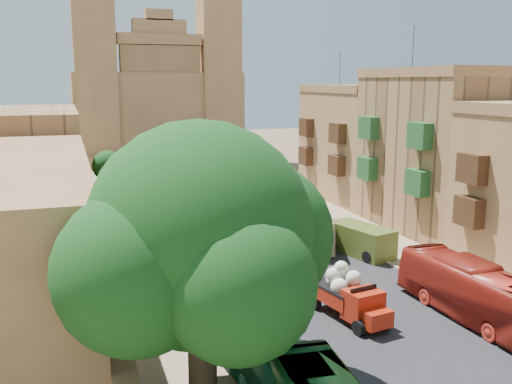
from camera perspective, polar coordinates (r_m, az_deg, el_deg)
road_surface at (r=49.98m, az=-1.44°, el=-3.67°), size 14.00×140.00×0.01m
sidewalk_east at (r=53.43m, az=8.36°, el=-2.82°), size 5.00×140.00×0.01m
sidewalk_west at (r=48.19m, az=-12.35°, el=-4.48°), size 5.00×140.00×0.01m
kerb_east at (r=52.36m, az=5.91°, el=-2.98°), size 0.25×140.00×0.12m
kerb_west at (r=48.47m, az=-9.41°, el=-4.22°), size 0.25×140.00×0.12m
townhouse_c at (r=51.33m, az=17.57°, el=4.05°), size 9.00×14.00×17.40m
townhouse_d at (r=63.21m, az=10.11°, el=4.92°), size 9.00×14.00×15.90m
west_wall at (r=38.17m, az=-15.29°, el=-7.34°), size 1.00×40.00×1.80m
west_building_low at (r=35.53m, az=-24.27°, el=-3.76°), size 10.00×28.00×8.40m
west_building_mid at (r=60.90m, az=-21.96°, el=2.97°), size 10.00×22.00×10.00m
church at (r=95.98m, az=-10.05°, el=8.95°), size 28.00×22.50×36.30m
ficus_tree at (r=21.64m, az=-5.35°, el=-5.00°), size 11.34×10.43×11.34m
street_tree_a at (r=30.02m, az=-9.84°, el=-7.07°), size 3.33×3.33×5.11m
street_tree_b at (r=41.54m, az=-12.33°, el=-2.20°), size 3.26×3.26×5.01m
street_tree_c at (r=53.28m, az=-13.72°, el=0.46°), size 3.12×3.12×4.80m
street_tree_d at (r=65.06m, az=-14.62°, el=2.53°), size 3.39×3.39×5.21m
red_truck at (r=31.60m, az=9.34°, el=-10.15°), size 2.86×5.43×3.03m
olive_pickup at (r=43.12m, az=10.42°, el=-4.79°), size 3.58×5.66×2.17m
bus_green_north at (r=23.28m, az=3.11°, el=-18.12°), size 3.24×9.71×2.65m
bus_red_east at (r=32.94m, az=21.43°, el=-9.50°), size 3.01×11.19×3.09m
bus_cream_east at (r=45.90m, az=5.59°, el=-3.06°), size 6.22×11.34×3.10m
car_blue_a at (r=38.87m, az=2.18°, el=-7.06°), size 2.20×3.81×1.22m
car_white_a at (r=54.24m, az=-4.08°, el=-1.83°), size 2.19×4.10×1.28m
car_cream at (r=45.51m, az=5.20°, el=-4.49°), size 2.36×4.13×1.09m
car_dkblue at (r=65.21m, az=-10.07°, el=0.13°), size 2.97×4.14×1.11m
car_white_b at (r=55.61m, az=-0.70°, el=-1.44°), size 2.10×4.18×1.37m
car_blue_b at (r=77.19m, az=-8.53°, el=1.92°), size 2.86×4.15×1.30m
pedestrian_a at (r=35.71m, az=21.10°, el=-8.94°), size 0.75×0.58×1.85m
pedestrian_c at (r=41.23m, az=17.45°, el=-6.08°), size 0.45×1.06×1.81m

